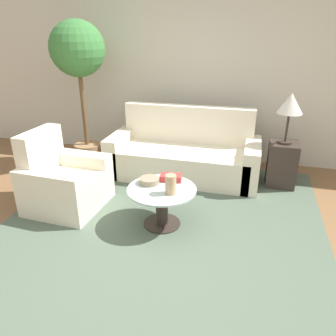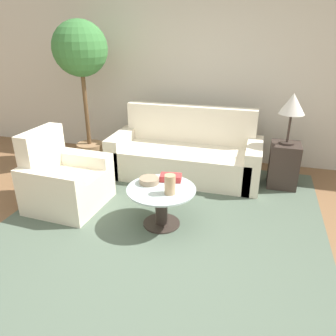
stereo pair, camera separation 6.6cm
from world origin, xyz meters
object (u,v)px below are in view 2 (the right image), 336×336
at_px(book_stack, 171,178).
at_px(armchair, 63,182).
at_px(potted_plant, 81,61).
at_px(coffee_table, 161,201).
at_px(table_lamp, 293,105).
at_px(sofa_main, 186,155).
at_px(bowl, 149,180).
at_px(vase, 170,184).

bearing_deg(book_stack, armchair, 176.74).
xyz_separation_m(potted_plant, book_stack, (1.60, -1.15, -1.05)).
relative_size(coffee_table, table_lamp, 1.13).
relative_size(sofa_main, bowl, 9.92).
xyz_separation_m(armchair, coffee_table, (1.22, -0.11, -0.01)).
bearing_deg(table_lamp, coffee_table, -133.23).
bearing_deg(vase, book_stack, 104.00).
xyz_separation_m(sofa_main, table_lamp, (1.30, -0.03, 0.78)).
xyz_separation_m(table_lamp, book_stack, (-1.21, -1.12, -0.61)).
relative_size(armchair, coffee_table, 1.25).
relative_size(armchair, table_lamp, 1.41).
xyz_separation_m(sofa_main, bowl, (-0.10, -1.27, 0.17)).
height_order(table_lamp, book_stack, table_lamp).
xyz_separation_m(table_lamp, potted_plant, (-2.81, 0.04, 0.44)).
relative_size(coffee_table, book_stack, 2.94).
bearing_deg(bowl, vase, -31.25).
height_order(coffee_table, vase, vase).
xyz_separation_m(coffee_table, book_stack, (0.04, 0.21, 0.18)).
xyz_separation_m(sofa_main, book_stack, (0.10, -1.14, 0.17)).
bearing_deg(table_lamp, book_stack, -137.19).
relative_size(table_lamp, book_stack, 2.61).
bearing_deg(potted_plant, armchair, -74.83).
height_order(armchair, bowl, armchair).
bearing_deg(armchair, vase, -95.12).
height_order(vase, book_stack, vase).
bearing_deg(bowl, table_lamp, 41.55).
bearing_deg(sofa_main, armchair, -133.11).
bearing_deg(book_stack, bowl, -155.17).
distance_m(table_lamp, book_stack, 1.75).
bearing_deg(coffee_table, vase, -35.99).
height_order(vase, bowl, vase).
height_order(sofa_main, bowl, sofa_main).
distance_m(coffee_table, vase, 0.29).
height_order(potted_plant, vase, potted_plant).
height_order(coffee_table, bowl, bowl).
height_order(sofa_main, armchair, sofa_main).
relative_size(sofa_main, vase, 10.22).
height_order(sofa_main, coffee_table, sofa_main).
distance_m(armchair, potted_plant, 1.79).
bearing_deg(sofa_main, coffee_table, -87.75).
xyz_separation_m(sofa_main, armchair, (-1.17, -1.25, -0.00)).
bearing_deg(coffee_table, sofa_main, 92.25).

